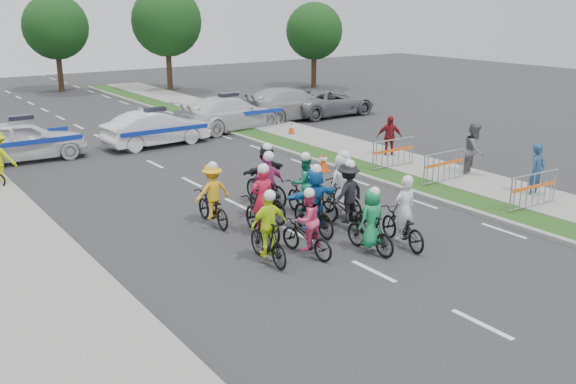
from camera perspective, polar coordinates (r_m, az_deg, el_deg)
ground at (r=14.62m, az=7.61°, el=-7.02°), size 90.00×90.00×0.00m
curb_right at (r=21.34m, az=8.73°, el=0.76°), size 0.20×60.00×0.12m
grass_strip at (r=21.82m, az=10.07°, el=1.03°), size 1.20×60.00×0.11m
sidewalk_right at (r=23.09m, az=13.25°, el=1.73°), size 2.40×60.00×0.13m
sidewalk_left at (r=16.09m, az=-23.06°, el=-5.76°), size 3.00×60.00×0.13m
rider_0 at (r=16.01m, az=10.17°, el=-2.69°), size 0.94×1.87×1.83m
rider_1 at (r=15.45m, az=7.39°, el=-3.07°), size 0.72×1.60×1.67m
rider_2 at (r=15.15m, az=1.68°, el=-3.42°), size 0.79×1.73×1.70m
rider_3 at (r=14.73m, az=-1.77°, el=-3.80°), size 0.92×1.73×1.78m
rider_4 at (r=17.00m, az=5.27°, el=-0.87°), size 1.14×1.94×1.90m
rider_5 at (r=16.50m, az=2.33°, el=-1.15°), size 1.52×1.81×1.89m
rider_6 at (r=16.36m, az=-2.34°, el=-1.85°), size 0.88×1.99×1.96m
rider_7 at (r=17.88m, az=4.80°, el=0.07°), size 0.82×1.85×1.93m
rider_8 at (r=17.91m, az=1.40°, el=-0.03°), size 0.87×1.90×1.87m
rider_9 at (r=17.55m, az=-1.84°, el=-0.17°), size 1.00×1.89×1.98m
rider_10 at (r=17.33m, az=-6.73°, el=-0.72°), size 1.01×1.77×1.78m
rider_11 at (r=18.91m, az=-1.94°, el=1.19°), size 1.56×1.85×1.89m
police_car_0 at (r=26.22m, az=-22.49°, el=4.27°), size 4.71×2.15×1.57m
police_car_1 at (r=27.38m, az=-11.64°, el=5.55°), size 4.48×1.85×1.44m
police_car_2 at (r=30.26m, az=-5.28°, el=6.99°), size 5.74×3.11×1.58m
civilian_sedan at (r=32.86m, az=0.13°, el=7.87°), size 5.81×2.82×1.63m
civilian_suv at (r=34.15m, az=3.73°, el=7.98°), size 5.12×2.39×1.42m
spectator_0 at (r=20.95m, az=21.25°, el=1.76°), size 0.67×0.48×1.71m
spectator_1 at (r=22.78m, az=16.22°, el=3.58°), size 1.12×1.02×1.88m
spectator_2 at (r=24.83m, az=8.99°, el=4.82°), size 1.04×0.85×1.66m
barrier_0 at (r=19.71m, az=20.96°, el=0.00°), size 2.03×0.62×1.12m
barrier_1 at (r=21.66m, az=13.72°, el=2.08°), size 2.01×0.52×1.12m
barrier_2 at (r=23.25m, az=9.34°, el=3.32°), size 2.01×0.54×1.12m
cone_0 at (r=22.81m, az=3.16°, el=2.69°), size 0.40×0.40×0.70m
cone_1 at (r=28.68m, az=0.32°, el=5.61°), size 0.40×0.40×0.70m
tree_1 at (r=43.75m, az=-10.73°, el=14.67°), size 4.55×4.55×6.82m
tree_2 at (r=44.97m, az=2.35°, el=14.09°), size 3.85×3.85×5.77m
tree_4 at (r=45.47m, az=-19.97°, el=13.61°), size 4.20×4.20×6.30m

